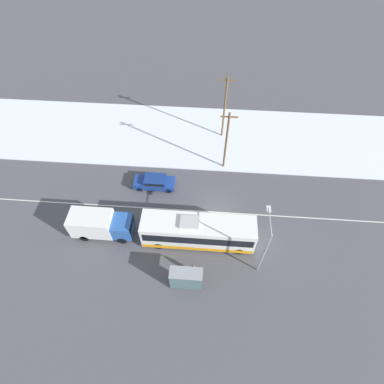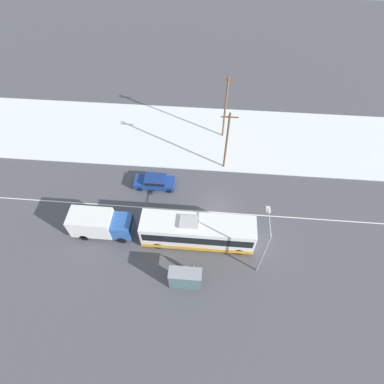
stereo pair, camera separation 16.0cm
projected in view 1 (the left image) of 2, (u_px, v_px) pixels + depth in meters
The scene contains 11 objects.
ground_plane at pixel (217, 212), 32.41m from camera, with size 120.00×120.00×0.00m, color #4C4C51.
snow_lot at pixel (219, 137), 39.59m from camera, with size 80.00×11.91×0.12m.
lane_marking_center at pixel (217, 212), 32.40m from camera, with size 60.00×0.12×0.00m.
city_bus at pixel (198, 232), 29.00m from camera, with size 10.91×2.57×3.49m.
box_truck at pixel (100, 224), 29.63m from camera, with size 6.08×2.30×2.91m.
sedan_car at pixel (155, 182), 34.00m from camera, with size 4.61×1.80×1.42m.
pedestrian_at_stop at pixel (194, 269), 27.46m from camera, with size 0.57×0.26×1.60m.
bus_shelter at pixel (186, 279), 26.14m from camera, with size 2.92×1.20×2.40m.
streetlamp at pixel (265, 242), 25.39m from camera, with size 0.36×2.96×6.67m.
utility_pole_roadside at pixel (226, 141), 33.15m from camera, with size 1.80×0.24×8.00m.
utility_pole_snowlot at pixel (225, 107), 36.24m from camera, with size 1.80×0.24×8.68m.
Camera 1 is at (-1.42, -18.12, 27.06)m, focal length 28.00 mm.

